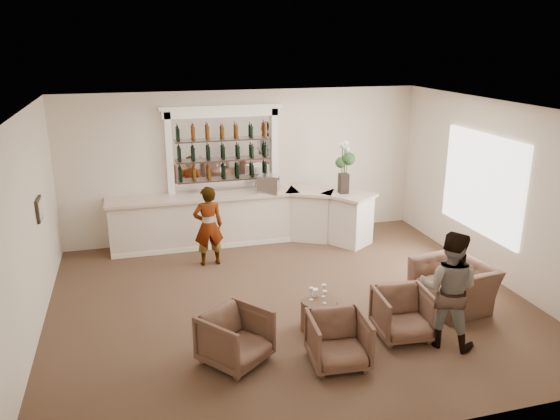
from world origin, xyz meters
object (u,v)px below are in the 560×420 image
at_px(armchair_left, 235,338).
at_px(sommelier, 208,226).
at_px(guest, 449,289).
at_px(armchair_far, 453,285).
at_px(cocktail_table, 319,314).
at_px(armchair_center, 338,340).
at_px(bar_counter, 244,218).
at_px(flower_vase, 344,164).
at_px(armchair_right, 403,314).
at_px(espresso_machine, 269,184).

bearing_deg(armchair_left, sommelier, 49.76).
height_order(guest, armchair_far, guest).
xyz_separation_m(cocktail_table, armchair_center, (-0.06, -0.98, 0.12)).
height_order(armchair_left, armchair_center, armchair_left).
bearing_deg(armchair_left, bar_counter, 39.10).
distance_m(armchair_left, flower_vase, 5.32).
bearing_deg(cocktail_table, armchair_center, -93.74).
distance_m(armchair_right, flower_vase, 4.30).
xyz_separation_m(cocktail_table, armchair_far, (2.43, 0.11, 0.14)).
distance_m(armchair_right, espresso_machine, 4.68).
distance_m(bar_counter, armchair_center, 4.99).
xyz_separation_m(cocktail_table, armchair_left, (-1.42, -0.55, 0.13)).
xyz_separation_m(sommelier, armchair_center, (1.19, -4.00, -0.44)).
relative_size(bar_counter, sommelier, 3.53).
distance_m(sommelier, armchair_far, 4.72).
xyz_separation_m(armchair_center, flower_vase, (1.83, 4.45, 1.42)).
distance_m(armchair_left, espresso_machine, 4.88).
bearing_deg(armchair_right, bar_counter, 113.35).
xyz_separation_m(sommelier, armchair_far, (3.69, -2.91, -0.42)).
relative_size(bar_counter, espresso_machine, 12.93).
height_order(bar_counter, flower_vase, flower_vase).
distance_m(guest, armchair_right, 0.80).
xyz_separation_m(armchair_far, flower_vase, (-0.66, 3.36, 1.40)).
bearing_deg(bar_counter, armchair_center, -86.77).
xyz_separation_m(armchair_left, armchair_far, (3.85, 0.67, 0.00)).
bearing_deg(sommelier, armchair_right, 121.73).
bearing_deg(flower_vase, sommelier, -171.61).
bearing_deg(cocktail_table, bar_counter, 94.93).
distance_m(bar_counter, armchair_left, 4.68).
height_order(bar_counter, sommelier, sommelier).
height_order(armchair_center, flower_vase, flower_vase).
distance_m(espresso_machine, flower_vase, 1.68).
distance_m(armchair_far, espresso_machine, 4.52).
xyz_separation_m(bar_counter, armchair_center, (0.28, -4.98, -0.21)).
relative_size(sommelier, armchair_left, 1.92).
bearing_deg(armchair_left, armchair_right, -37.45).
bearing_deg(armchair_left, espresso_machine, 32.43).
xyz_separation_m(guest, armchair_far, (0.77, 1.01, -0.50)).
xyz_separation_m(guest, armchair_center, (-1.73, -0.08, -0.52)).
relative_size(armchair_left, armchair_center, 1.04).
bearing_deg(espresso_machine, armchair_right, -53.58).
bearing_deg(armchair_right, armchair_left, -174.76).
bearing_deg(armchair_far, flower_vase, -178.17).
xyz_separation_m(armchair_center, armchair_far, (2.49, 1.09, 0.02)).
height_order(guest, espresso_machine, guest).
bearing_deg(sommelier, espresso_machine, -150.32).
relative_size(armchair_center, armchair_far, 0.68).
bearing_deg(armchair_center, guest, 7.51).
height_order(bar_counter, armchair_left, bar_counter).
height_order(cocktail_table, armchair_left, armchair_left).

